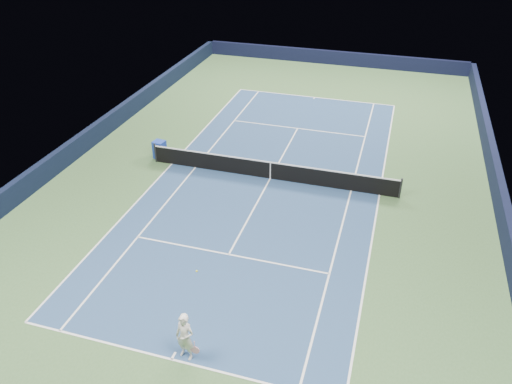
# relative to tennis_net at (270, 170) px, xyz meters

# --- Properties ---
(ground) EXTENTS (40.00, 40.00, 0.00)m
(ground) POSITION_rel_tennis_net_xyz_m (0.00, 0.00, -0.50)
(ground) COLOR #3A5B32
(ground) RESTS_ON ground
(wall_far) EXTENTS (22.00, 0.35, 1.10)m
(wall_far) POSITION_rel_tennis_net_xyz_m (0.00, 19.82, 0.05)
(wall_far) COLOR black
(wall_far) RESTS_ON ground
(wall_right) EXTENTS (0.35, 40.00, 1.10)m
(wall_right) POSITION_rel_tennis_net_xyz_m (10.82, 0.00, 0.05)
(wall_right) COLOR black
(wall_right) RESTS_ON ground
(wall_left) EXTENTS (0.35, 40.00, 1.10)m
(wall_left) POSITION_rel_tennis_net_xyz_m (-10.82, 0.00, 0.05)
(wall_left) COLOR black
(wall_left) RESTS_ON ground
(court_surface) EXTENTS (10.97, 23.77, 0.01)m
(court_surface) POSITION_rel_tennis_net_xyz_m (0.00, 0.00, -0.50)
(court_surface) COLOR navy
(court_surface) RESTS_ON ground
(baseline_far) EXTENTS (10.97, 0.08, 0.00)m
(baseline_far) POSITION_rel_tennis_net_xyz_m (0.00, 11.88, -0.50)
(baseline_far) COLOR white
(baseline_far) RESTS_ON ground
(baseline_near) EXTENTS (10.97, 0.08, 0.00)m
(baseline_near) POSITION_rel_tennis_net_xyz_m (0.00, -11.88, -0.50)
(baseline_near) COLOR white
(baseline_near) RESTS_ON ground
(sideline_doubles_right) EXTENTS (0.08, 23.77, 0.00)m
(sideline_doubles_right) POSITION_rel_tennis_net_xyz_m (5.49, 0.00, -0.50)
(sideline_doubles_right) COLOR white
(sideline_doubles_right) RESTS_ON ground
(sideline_doubles_left) EXTENTS (0.08, 23.77, 0.00)m
(sideline_doubles_left) POSITION_rel_tennis_net_xyz_m (-5.49, 0.00, -0.50)
(sideline_doubles_left) COLOR white
(sideline_doubles_left) RESTS_ON ground
(sideline_singles_right) EXTENTS (0.08, 23.77, 0.00)m
(sideline_singles_right) POSITION_rel_tennis_net_xyz_m (4.12, 0.00, -0.50)
(sideline_singles_right) COLOR white
(sideline_singles_right) RESTS_ON ground
(sideline_singles_left) EXTENTS (0.08, 23.77, 0.00)m
(sideline_singles_left) POSITION_rel_tennis_net_xyz_m (-4.12, 0.00, -0.50)
(sideline_singles_left) COLOR white
(sideline_singles_left) RESTS_ON ground
(service_line_far) EXTENTS (8.23, 0.08, 0.00)m
(service_line_far) POSITION_rel_tennis_net_xyz_m (0.00, 6.40, -0.50)
(service_line_far) COLOR white
(service_line_far) RESTS_ON ground
(service_line_near) EXTENTS (8.23, 0.08, 0.00)m
(service_line_near) POSITION_rel_tennis_net_xyz_m (0.00, -6.40, -0.50)
(service_line_near) COLOR white
(service_line_near) RESTS_ON ground
(center_service_line) EXTENTS (0.08, 12.80, 0.00)m
(center_service_line) POSITION_rel_tennis_net_xyz_m (0.00, 0.00, -0.50)
(center_service_line) COLOR white
(center_service_line) RESTS_ON ground
(center_mark_far) EXTENTS (0.08, 0.30, 0.00)m
(center_mark_far) POSITION_rel_tennis_net_xyz_m (0.00, 11.73, -0.50)
(center_mark_far) COLOR white
(center_mark_far) RESTS_ON ground
(center_mark_near) EXTENTS (0.08, 0.30, 0.00)m
(center_mark_near) POSITION_rel_tennis_net_xyz_m (0.00, -11.73, -0.50)
(center_mark_near) COLOR white
(center_mark_near) RESTS_ON ground
(tennis_net) EXTENTS (12.90, 0.10, 1.07)m
(tennis_net) POSITION_rel_tennis_net_xyz_m (0.00, 0.00, 0.00)
(tennis_net) COLOR black
(tennis_net) RESTS_ON ground
(sponsor_cube) EXTENTS (0.67, 0.62, 0.99)m
(sponsor_cube) POSITION_rel_tennis_net_xyz_m (-6.40, 0.50, -0.01)
(sponsor_cube) COLOR #1C3AAA
(sponsor_cube) RESTS_ON ground
(tennis_player) EXTENTS (0.83, 1.30, 2.77)m
(tennis_player) POSITION_rel_tennis_net_xyz_m (0.42, -11.62, 0.38)
(tennis_player) COLOR silver
(tennis_player) RESTS_ON ground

